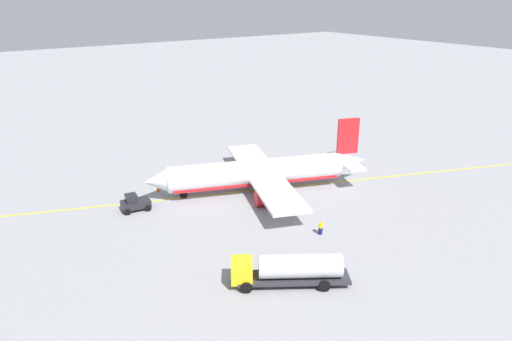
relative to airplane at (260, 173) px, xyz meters
The scene contains 7 objects.
ground_plane 2.65m from the airplane, 20.39° to the right, with size 400.00×400.00×0.00m, color #939399.
airplane is the anchor object (origin of this frame).
fuel_tanker 23.15m from the airplane, 61.65° to the left, with size 10.80×8.20×3.15m.
pushback_tug 17.35m from the airplane, 12.76° to the right, with size 3.86×2.79×2.20m.
refueling_worker 14.84m from the airplane, 83.19° to the left, with size 0.61×0.51×1.71m.
safety_cone_nose 14.45m from the airplane, 33.05° to the right, with size 0.62×0.62×0.69m, color #F2590F.
taxi_line_marking 2.64m from the airplane, 20.39° to the right, with size 85.36×0.30×0.01m, color yellow.
Camera 1 is at (35.30, 50.39, 26.36)m, focal length 33.27 mm.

